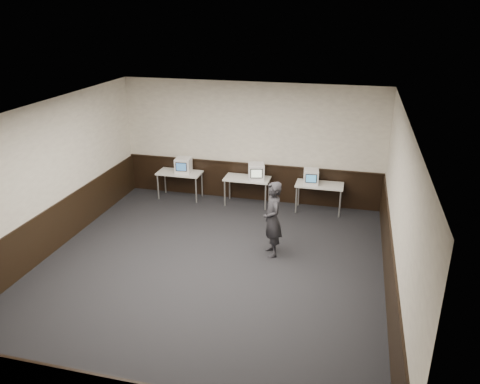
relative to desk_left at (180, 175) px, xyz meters
The scene contains 17 objects.
floor 4.13m from the desk_left, 62.18° to the right, with size 8.00×8.00×0.00m, color black.
ceiling 4.79m from the desk_left, 62.18° to the right, with size 8.00×8.00×0.00m, color white.
back_wall 2.15m from the desk_left, 11.89° to the left, with size 7.00×7.00×0.00m, color beige.
front_wall 7.89m from the desk_left, 75.96° to the right, with size 7.00×7.00×0.00m, color beige.
left_wall 4.05m from the desk_left, 113.96° to the right, with size 8.00×8.00×0.00m, color beige.
right_wall 6.56m from the desk_left, 33.69° to the right, with size 8.00×8.00×0.00m, color beige.
wainscot_back 1.95m from the desk_left, 11.31° to the left, with size 6.98×0.04×1.00m, color black.
wainscot_left 3.94m from the desk_left, 113.70° to the right, with size 0.04×7.98×1.00m, color black.
wainscot_right 6.48m from the desk_left, 33.79° to the right, with size 0.04×7.98×1.00m, color black.
wainscot_rail 1.96m from the desk_left, 10.73° to the left, with size 6.98×0.06×0.04m, color black.
desk_left is the anchor object (origin of this frame).
desk_center 1.90m from the desk_left, ahead, with size 1.20×0.60×0.75m.
desk_right 3.80m from the desk_left, ahead, with size 1.20×0.60×0.75m.
emac_left 0.30m from the desk_left, ahead, with size 0.45×0.47×0.41m.
emac_center 2.17m from the desk_left, ahead, with size 0.51×0.52×0.42m.
emac_right 3.58m from the desk_left, ahead, with size 0.42×0.44×0.38m.
person 3.96m from the desk_left, 39.79° to the right, with size 0.60×0.39×1.64m, color #222227.
Camera 1 is at (2.63, -7.70, 4.97)m, focal length 35.00 mm.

